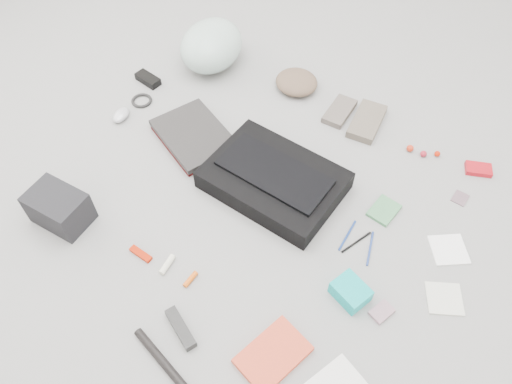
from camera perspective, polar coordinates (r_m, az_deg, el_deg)
The scene contains 32 objects.
ground_plane at distance 1.85m, azimuth 0.00°, elevation -0.94°, with size 4.00×4.00×0.00m, color gray.
messenger_bag at distance 1.86m, azimuth 2.06°, elevation 1.37°, with size 0.49×0.35×0.08m, color black.
bag_flap at distance 1.82m, azimuth 2.10°, elevation 2.28°, with size 0.41×0.19×0.01m, color black.
laptop_sleeve at distance 2.06m, azimuth -7.05°, elevation 6.13°, with size 0.32×0.24×0.02m, color #440A0B.
laptop at distance 2.04m, azimuth -7.11°, elevation 6.56°, with size 0.33×0.24×0.02m, color black.
bike_helmet at distance 2.36m, azimuth -5.12°, elevation 16.33°, with size 0.27×0.33×0.20m, color silver.
beanie at distance 2.27m, azimuth 4.66°, elevation 12.41°, with size 0.19×0.18×0.07m, color brown.
mitten_left at distance 2.18m, azimuth 9.53°, elevation 9.08°, with size 0.09×0.18×0.03m, color #625851.
mitten_right at distance 2.15m, azimuth 12.56°, elevation 7.89°, with size 0.11×0.22×0.03m, color #665B4F.
power_brick at distance 2.35m, azimuth -12.25°, elevation 12.49°, with size 0.12×0.05×0.03m, color black.
cable_coil at distance 2.26m, azimuth -12.93°, elevation 10.15°, with size 0.09×0.09×0.01m, color black.
mouse at distance 2.20m, azimuth -15.18°, elevation 8.50°, with size 0.06×0.09×0.04m, color #B2B3BB.
camera_bag at distance 1.88m, azimuth -21.57°, elevation -1.71°, with size 0.20×0.14×0.13m, color black.
multitool at distance 1.76m, azimuth -13.03°, elevation -6.90°, with size 0.09×0.02×0.01m, color #A91800.
toiletry_tube_white at distance 1.72m, azimuth -10.13°, elevation -8.16°, with size 0.02×0.02×0.07m, color silver.
toiletry_tube_orange at distance 1.68m, azimuth -7.51°, elevation -9.86°, with size 0.02×0.02×0.06m, color #DC560E.
u_lock at distance 1.61m, azimuth -8.61°, elevation -15.14°, with size 0.14×0.04×0.03m, color black.
bike_pump at distance 1.58m, azimuth -10.32°, elevation -18.83°, with size 0.03×0.03×0.28m, color black.
book_red at distance 1.57m, azimuth 1.96°, elevation -18.10°, with size 0.14×0.21×0.02m, color #F04D2E.
notepad at distance 1.88m, azimuth 14.41°, elevation -2.05°, with size 0.09×0.11×0.01m, color #427E50.
pen_blue at distance 1.79m, azimuth 10.39°, elevation -4.89°, with size 0.01×0.01×0.14m, color navy.
pen_black at distance 1.78m, azimuth 11.38°, elevation -5.64°, with size 0.01×0.01×0.14m, color black.
pen_navy at distance 1.78m, azimuth 12.91°, elevation -6.29°, with size 0.01×0.01×0.14m, color navy.
accordion_wallet at distance 1.65m, azimuth 10.75°, elevation -11.14°, with size 0.11×0.09×0.06m, color #07B2B1.
card_deck at distance 1.67m, azimuth 14.16°, elevation -13.14°, with size 0.05×0.07×0.01m, color #A47B8A.
napkin_top at distance 1.85m, azimuth 21.16°, elevation -6.17°, with size 0.12×0.12×0.01m, color white.
napkin_bottom at distance 1.75m, azimuth 20.73°, elevation -11.32°, with size 0.11×0.11×0.01m, color silver.
lollipop_a at distance 2.09m, azimuth 17.20°, elevation 4.79°, with size 0.03×0.03×0.03m, color red.
lollipop_b at distance 2.09m, azimuth 18.60°, elevation 4.16°, with size 0.03×0.03×0.03m, color maroon.
lollipop_c at distance 2.11m, azimuth 20.01°, elevation 4.13°, with size 0.02×0.02×0.02m, color red.
altoids_tin at distance 2.12m, azimuth 24.08°, elevation 2.40°, with size 0.10×0.06×0.02m, color #B0111B.
stamp_sheet at distance 2.00m, azimuth 22.30°, elevation -0.65°, with size 0.05×0.06×0.00m, color #735763.
Camera 1 is at (0.59, -0.93, 1.49)m, focal length 35.00 mm.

